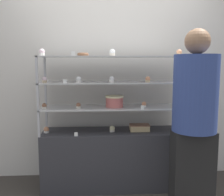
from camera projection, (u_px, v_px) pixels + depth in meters
ground_plane at (112, 185)px, 3.10m from camera, size 20.00×20.00×0.00m
back_wall at (110, 74)px, 3.30m from camera, size 8.00×0.05×2.60m
display_base at (112, 159)px, 3.06m from camera, size 1.59×0.45×0.66m
display_riser_lower at (112, 108)px, 2.98m from camera, size 1.59×0.45×0.28m
display_riser_middle at (112, 83)px, 2.94m from camera, size 1.59×0.45×0.28m
display_riser_upper at (112, 58)px, 2.91m from camera, size 1.59×0.45×0.28m
layer_cake_centerpiece at (114, 101)px, 2.95m from camera, size 0.20×0.20×0.13m
sheet_cake_frosted at (139, 128)px, 3.02m from camera, size 0.22×0.14×0.07m
cupcake_0 at (46, 130)px, 2.93m from camera, size 0.06×0.06×0.07m
cupcake_1 at (112, 129)px, 2.98m from camera, size 0.06×0.06×0.07m
cupcake_2 at (177, 129)px, 2.99m from camera, size 0.06×0.06×0.07m
price_tag_0 at (76, 134)px, 2.79m from camera, size 0.04×0.00×0.04m
cupcake_3 at (44, 106)px, 2.84m from camera, size 0.05×0.05×0.06m
cupcake_4 at (78, 106)px, 2.87m from camera, size 0.05×0.05×0.06m
cupcake_5 at (144, 105)px, 2.94m from camera, size 0.05×0.05×0.06m
cupcake_6 at (177, 104)px, 2.98m from camera, size 0.05×0.05×0.06m
price_tag_1 at (142, 107)px, 2.79m from camera, size 0.04×0.00×0.04m
cupcake_7 at (44, 80)px, 2.81m from camera, size 0.05×0.05×0.07m
cupcake_8 at (79, 80)px, 2.79m from camera, size 0.05×0.05×0.07m
cupcake_9 at (112, 80)px, 2.84m from camera, size 0.05×0.05×0.07m
cupcake_10 at (148, 80)px, 2.84m from camera, size 0.05×0.05×0.07m
cupcake_11 at (178, 79)px, 2.90m from camera, size 0.05×0.05×0.07m
price_tag_2 at (65, 81)px, 2.71m from camera, size 0.04×0.00×0.04m
cupcake_12 at (42, 52)px, 2.75m from camera, size 0.06×0.06×0.08m
cupcake_13 at (112, 53)px, 2.84m from camera, size 0.06×0.06×0.08m
cupcake_14 at (179, 53)px, 2.89m from camera, size 0.06×0.06×0.08m
price_tag_3 at (73, 53)px, 2.68m from camera, size 0.04×0.00×0.04m
donut_glazed at (83, 54)px, 2.89m from camera, size 0.13×0.13×0.04m
customer_figure at (194, 118)px, 2.43m from camera, size 0.41×0.41×1.75m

